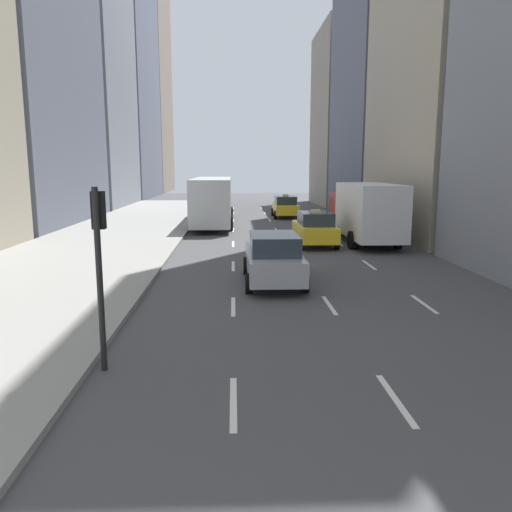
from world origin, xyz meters
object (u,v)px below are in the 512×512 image
(sedan_black_near, at_px, (274,258))
(traffic_light_pole, at_px, (99,249))
(city_bus, at_px, (213,199))
(taxi_lead, at_px, (285,207))
(box_truck, at_px, (365,211))
(taxi_second, at_px, (315,228))

(sedan_black_near, relative_size, traffic_light_pole, 1.30)
(sedan_black_near, xyz_separation_m, city_bus, (-2.81, 18.11, 0.90))
(traffic_light_pole, bearing_deg, taxi_lead, 77.51)
(sedan_black_near, relative_size, box_truck, 0.56)
(taxi_lead, xyz_separation_m, box_truck, (2.80, -13.79, 0.83))
(taxi_lead, bearing_deg, sedan_black_near, -96.89)
(sedan_black_near, bearing_deg, taxi_lead, 83.11)
(taxi_second, height_order, city_bus, city_bus)
(taxi_lead, xyz_separation_m, taxi_second, (0.00, -14.70, 0.00))
(city_bus, distance_m, traffic_light_pole, 25.42)
(traffic_light_pole, bearing_deg, taxi_second, 66.82)
(taxi_lead, relative_size, traffic_light_pole, 1.22)
(taxi_lead, height_order, sedan_black_near, taxi_lead)
(box_truck, bearing_deg, sedan_black_near, -120.83)
(taxi_lead, distance_m, box_truck, 14.10)
(taxi_second, height_order, box_truck, box_truck)
(taxi_second, bearing_deg, traffic_light_pole, -113.18)
(box_truck, bearing_deg, taxi_lead, 101.47)
(taxi_lead, relative_size, box_truck, 0.52)
(city_bus, bearing_deg, traffic_light_pole, -92.57)
(taxi_lead, relative_size, sedan_black_near, 0.94)
(traffic_light_pole, bearing_deg, box_truck, 60.19)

